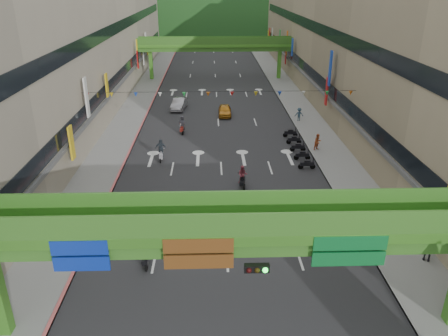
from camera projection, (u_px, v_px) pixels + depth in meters
road_slab at (217, 101)px, 62.07m from camera, size 18.00×140.00×0.02m
sidewalk_left at (139, 101)px, 61.72m from camera, size 4.00×140.00×0.15m
sidewalk_right at (294, 100)px, 62.36m from camera, size 4.00×140.00×0.15m
curb_left at (153, 101)px, 61.77m from camera, size 0.20×140.00×0.18m
curb_right at (281, 100)px, 62.30m from camera, size 0.20×140.00×0.18m
building_row_left at (74, 33)px, 57.76m from camera, size 12.80×95.00×19.00m
building_row_right at (357, 32)px, 58.86m from camera, size 12.80×95.00×19.00m
overpass_near at (254, 246)px, 19.10m from camera, size 28.00×12.27×7.10m
overpass_far at (215, 47)px, 73.68m from camera, size 28.00×2.20×7.10m
hill_left at (172, 26)px, 162.53m from camera, size 168.00×140.00×112.00m
hill_right at (272, 21)px, 182.03m from camera, size 208.00×176.00×128.00m
bunting_string at (220, 94)px, 41.36m from camera, size 26.00×0.36×0.47m
scooter_rider_near at (146, 253)px, 26.14m from camera, size 0.61×1.60×1.90m
scooter_rider_mid at (243, 176)px, 36.07m from camera, size 0.87×1.59×1.92m
scooter_rider_left at (161, 150)px, 41.33m from camera, size 1.10×1.60×2.17m
scooter_rider_far at (182, 125)px, 48.75m from camera, size 0.88×1.60×2.04m
parked_scooter_row at (298, 147)px, 43.74m from camera, size 1.60×9.35×1.08m
car_silver at (179, 104)px, 57.99m from camera, size 2.17×4.66×1.48m
car_yellow at (225, 111)px, 55.27m from camera, size 1.65×3.98×1.35m
pedestrian_red at (318, 143)px, 43.77m from camera, size 1.02×0.97×1.66m
pedestrian_dark at (428, 249)px, 26.49m from camera, size 1.11×0.94×1.78m
pedestrian_blue at (299, 115)px, 52.87m from camera, size 0.81×0.60×1.59m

